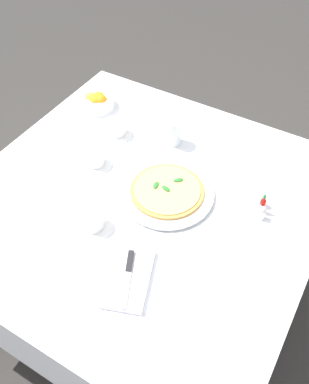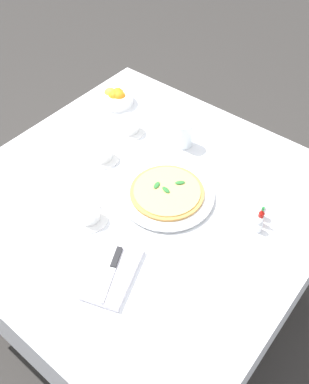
{
  "view_description": "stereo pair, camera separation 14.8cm",
  "coord_description": "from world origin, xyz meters",
  "px_view_note": "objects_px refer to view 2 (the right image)",
  "views": [
    {
      "loc": [
        0.83,
        0.54,
        1.87
      ],
      "look_at": [
        -0.03,
        0.04,
        0.78
      ],
      "focal_mm": 39.07,
      "sensor_mm": 36.0,
      "label": 1
    },
    {
      "loc": [
        0.75,
        0.66,
        1.87
      ],
      "look_at": [
        -0.03,
        0.04,
        0.78
      ],
      "focal_mm": 39.07,
      "sensor_mm": 36.0,
      "label": 2
    }
  ],
  "objects_px": {
    "citrus_bowl": "(116,97)",
    "hot_sauce_bottle": "(261,217)",
    "napkin_folded": "(112,273)",
    "salt_shaker": "(259,225)",
    "pizza_plate": "(167,194)",
    "water_glass_far_right": "(184,135)",
    "coffee_cup_near_left": "(89,213)",
    "coffee_cup_center_back": "(129,126)",
    "pizza": "(167,191)",
    "dinner_knife": "(111,271)",
    "coffee_cup_left_edge": "(102,153)",
    "pepper_shaker": "(262,212)"
  },
  "relations": [
    {
      "from": "hot_sauce_bottle",
      "to": "pizza_plate",
      "type": "bearing_deg",
      "value": -72.99
    },
    {
      "from": "coffee_cup_near_left",
      "to": "pepper_shaker",
      "type": "distance_m",
      "value": 0.58
    },
    {
      "from": "water_glass_far_right",
      "to": "hot_sauce_bottle",
      "type": "height_order",
      "value": "water_glass_far_right"
    },
    {
      "from": "napkin_folded",
      "to": "pepper_shaker",
      "type": "xyz_separation_m",
      "value": [
        -0.48,
        0.24,
        0.02
      ]
    },
    {
      "from": "salt_shaker",
      "to": "pepper_shaker",
      "type": "bearing_deg",
      "value": -160.35
    },
    {
      "from": "salt_shaker",
      "to": "pepper_shaker",
      "type": "distance_m",
      "value": 0.06
    },
    {
      "from": "pizza",
      "to": "coffee_cup_center_back",
      "type": "distance_m",
      "value": 0.39
    },
    {
      "from": "pizza_plate",
      "to": "pizza",
      "type": "relative_size",
      "value": 1.27
    },
    {
      "from": "salt_shaker",
      "to": "pizza_plate",
      "type": "bearing_deg",
      "value": -78.09
    },
    {
      "from": "pizza",
      "to": "napkin_folded",
      "type": "bearing_deg",
      "value": 10.63
    },
    {
      "from": "coffee_cup_near_left",
      "to": "hot_sauce_bottle",
      "type": "xyz_separation_m",
      "value": [
        -0.34,
        0.46,
        0.0
      ]
    },
    {
      "from": "coffee_cup_near_left",
      "to": "hot_sauce_bottle",
      "type": "relative_size",
      "value": 1.57
    },
    {
      "from": "pizza_plate",
      "to": "citrus_bowl",
      "type": "bearing_deg",
      "value": -120.23
    },
    {
      "from": "water_glass_far_right",
      "to": "salt_shaker",
      "type": "height_order",
      "value": "water_glass_far_right"
    },
    {
      "from": "pizza",
      "to": "coffee_cup_center_back",
      "type": "xyz_separation_m",
      "value": [
        -0.19,
        -0.34,
        0.01
      ]
    },
    {
      "from": "hot_sauce_bottle",
      "to": "citrus_bowl",
      "type": "bearing_deg",
      "value": -103.9
    },
    {
      "from": "coffee_cup_left_edge",
      "to": "coffee_cup_center_back",
      "type": "bearing_deg",
      "value": -171.41
    },
    {
      "from": "pizza_plate",
      "to": "hot_sauce_bottle",
      "type": "distance_m",
      "value": 0.33
    },
    {
      "from": "coffee_cup_center_back",
      "to": "dinner_knife",
      "type": "height_order",
      "value": "coffee_cup_center_back"
    },
    {
      "from": "dinner_knife",
      "to": "citrus_bowl",
      "type": "relative_size",
      "value": 1.23
    },
    {
      "from": "pizza",
      "to": "water_glass_far_right",
      "type": "relative_size",
      "value": 2.45
    },
    {
      "from": "coffee_cup_center_back",
      "to": "hot_sauce_bottle",
      "type": "xyz_separation_m",
      "value": [
        0.09,
        0.66,
        0.0
      ]
    },
    {
      "from": "water_glass_far_right",
      "to": "salt_shaker",
      "type": "bearing_deg",
      "value": 66.5
    },
    {
      "from": "dinner_knife",
      "to": "hot_sauce_bottle",
      "type": "height_order",
      "value": "hot_sauce_bottle"
    },
    {
      "from": "napkin_folded",
      "to": "dinner_knife",
      "type": "height_order",
      "value": "dinner_knife"
    },
    {
      "from": "pizza_plate",
      "to": "napkin_folded",
      "type": "height_order",
      "value": "napkin_folded"
    },
    {
      "from": "pizza",
      "to": "dinner_knife",
      "type": "relative_size",
      "value": 1.43
    },
    {
      "from": "coffee_cup_left_edge",
      "to": "pizza_plate",
      "type": "bearing_deg",
      "value": 89.86
    },
    {
      "from": "pizza",
      "to": "citrus_bowl",
      "type": "bearing_deg",
      "value": -120.22
    },
    {
      "from": "water_glass_far_right",
      "to": "napkin_folded",
      "type": "bearing_deg",
      "value": 16.8
    },
    {
      "from": "pizza_plate",
      "to": "citrus_bowl",
      "type": "height_order",
      "value": "citrus_bowl"
    },
    {
      "from": "citrus_bowl",
      "to": "pepper_shaker",
      "type": "relative_size",
      "value": 2.67
    },
    {
      "from": "coffee_cup_near_left",
      "to": "hot_sauce_bottle",
      "type": "bearing_deg",
      "value": 126.83
    },
    {
      "from": "coffee_cup_center_back",
      "to": "salt_shaker",
      "type": "bearing_deg",
      "value": 79.87
    },
    {
      "from": "napkin_folded",
      "to": "salt_shaker",
      "type": "distance_m",
      "value": 0.5
    },
    {
      "from": "coffee_cup_center_back",
      "to": "water_glass_far_right",
      "type": "height_order",
      "value": "water_glass_far_right"
    },
    {
      "from": "coffee_cup_near_left",
      "to": "salt_shaker",
      "type": "bearing_deg",
      "value": 123.95
    },
    {
      "from": "coffee_cup_left_edge",
      "to": "pepper_shaker",
      "type": "xyz_separation_m",
      "value": [
        -0.12,
        0.62,
        -0.0
      ]
    },
    {
      "from": "dinner_knife",
      "to": "citrus_bowl",
      "type": "bearing_deg",
      "value": -163.51
    },
    {
      "from": "napkin_folded",
      "to": "salt_shaker",
      "type": "xyz_separation_m",
      "value": [
        -0.43,
        0.26,
        0.02
      ]
    },
    {
      "from": "coffee_cup_center_back",
      "to": "hot_sauce_bottle",
      "type": "height_order",
      "value": "hot_sauce_bottle"
    },
    {
      "from": "coffee_cup_center_back",
      "to": "dinner_knife",
      "type": "distance_m",
      "value": 0.69
    },
    {
      "from": "napkin_folded",
      "to": "hot_sauce_bottle",
      "type": "distance_m",
      "value": 0.52
    },
    {
      "from": "pizza_plate",
      "to": "hot_sauce_bottle",
      "type": "xyz_separation_m",
      "value": [
        -0.1,
        0.32,
        0.02
      ]
    },
    {
      "from": "citrus_bowl",
      "to": "hot_sauce_bottle",
      "type": "bearing_deg",
      "value": 76.1
    },
    {
      "from": "pizza",
      "to": "salt_shaker",
      "type": "xyz_separation_m",
      "value": [
        -0.07,
        0.33,
        0.0
      ]
    },
    {
      "from": "coffee_cup_near_left",
      "to": "salt_shaker",
      "type": "relative_size",
      "value": 2.31
    },
    {
      "from": "pizza_plate",
      "to": "coffee_cup_near_left",
      "type": "distance_m",
      "value": 0.29
    },
    {
      "from": "coffee_cup_center_back",
      "to": "salt_shaker",
      "type": "xyz_separation_m",
      "value": [
        0.12,
        0.67,
        -0.01
      ]
    },
    {
      "from": "pizza",
      "to": "hot_sauce_bottle",
      "type": "bearing_deg",
      "value": 106.97
    }
  ]
}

